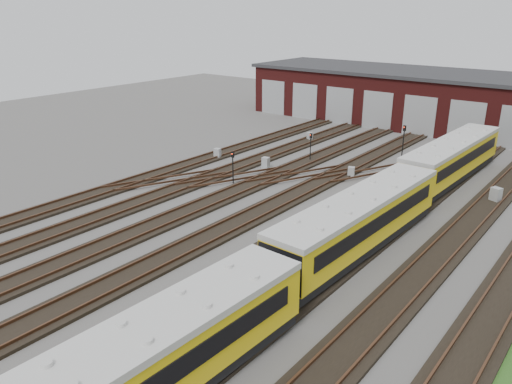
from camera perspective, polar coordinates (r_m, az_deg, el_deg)
The scene contains 13 objects.
ground at distance 29.65m, azimuth -2.99°, elevation -6.61°, with size 120.00×120.00×0.00m, color #464341.
track_network at distance 30.10m, azimuth -2.50°, elevation -5.94°, with size 30.40×70.00×0.33m.
maintenance_shed at distance 63.09m, azimuth 21.94°, elevation 9.56°, with size 51.00×12.50×6.35m.
metro_train at distance 29.20m, azimuth 11.75°, elevation -3.31°, with size 3.21×47.11×3.11m.
signal_mast_0 at distance 40.06m, azimuth -2.67°, elevation 3.31°, with size 0.25×0.23×2.65m.
signal_mast_1 at distance 46.27m, azimuth 6.26°, elevation 5.53°, with size 0.24×0.22×2.65m.
signal_mast_2 at distance 48.76m, azimuth 16.52°, elevation 5.99°, with size 0.29×0.27×3.18m.
signal_mast_3 at distance 35.45m, azimuth 19.06°, elevation -0.11°, with size 0.27×0.26×2.65m.
relay_cabinet_0 at distance 47.33m, azimuth -4.43°, elevation 4.41°, with size 0.59×0.49×0.98m, color #A1A4A6.
relay_cabinet_1 at distance 54.06m, azimuth 6.17°, elevation 6.31°, with size 0.53×0.44×0.88m, color #A1A4A6.
relay_cabinet_2 at distance 44.26m, azimuth 1.12°, elevation 3.35°, with size 0.60×0.50×1.00m, color #A1A4A6.
relay_cabinet_3 at distance 42.70m, azimuth 10.83°, elevation 2.26°, with size 0.53×0.44×0.88m, color #A1A4A6.
relay_cabinet_4 at distance 40.37m, azimuth 25.71°, elevation -0.32°, with size 0.69×0.57×1.14m, color #A1A4A6.
Camera 1 is at (17.58, -19.75, 13.42)m, focal length 35.00 mm.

